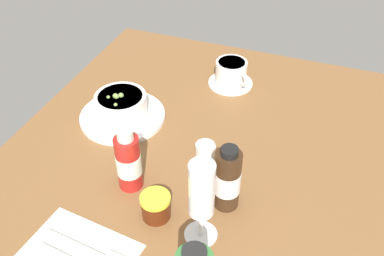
{
  "coord_description": "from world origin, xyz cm",
  "views": [
    {
      "loc": [
        61.14,
        24.28,
        66.17
      ],
      "look_at": [
        -4.33,
        0.09,
        8.11
      ],
      "focal_mm": 40.2,
      "sensor_mm": 36.0,
      "label": 1
    }
  ],
  "objects_px": {
    "porridge_bowl": "(122,108)",
    "creamer_jug": "(206,152)",
    "jam_jar": "(156,206)",
    "sauce_bottle_red": "(129,162)",
    "coffee_cup": "(231,73)",
    "wine_glass": "(202,194)",
    "sauce_bottle_brown": "(227,179)",
    "cutlery_setting": "(80,255)"
  },
  "relations": [
    {
      "from": "cutlery_setting",
      "to": "sauce_bottle_brown",
      "type": "relative_size",
      "value": 1.45
    },
    {
      "from": "cutlery_setting",
      "to": "jam_jar",
      "type": "bearing_deg",
      "value": 144.84
    },
    {
      "from": "creamer_jug",
      "to": "sauce_bottle_brown",
      "type": "xyz_separation_m",
      "value": [
        0.1,
        0.08,
        0.04
      ]
    },
    {
      "from": "porridge_bowl",
      "to": "coffee_cup",
      "type": "distance_m",
      "value": 0.32
    },
    {
      "from": "porridge_bowl",
      "to": "sauce_bottle_red",
      "type": "xyz_separation_m",
      "value": [
        0.19,
        0.12,
        0.03
      ]
    },
    {
      "from": "creamer_jug",
      "to": "coffee_cup",
      "type": "bearing_deg",
      "value": -173.75
    },
    {
      "from": "sauce_bottle_brown",
      "to": "wine_glass",
      "type": "bearing_deg",
      "value": -13.66
    },
    {
      "from": "cutlery_setting",
      "to": "wine_glass",
      "type": "relative_size",
      "value": 1.18
    },
    {
      "from": "porridge_bowl",
      "to": "creamer_jug",
      "type": "distance_m",
      "value": 0.25
    },
    {
      "from": "cutlery_setting",
      "to": "coffee_cup",
      "type": "height_order",
      "value": "coffee_cup"
    },
    {
      "from": "creamer_jug",
      "to": "jam_jar",
      "type": "bearing_deg",
      "value": -12.22
    },
    {
      "from": "creamer_jug",
      "to": "porridge_bowl",
      "type": "bearing_deg",
      "value": -106.16
    },
    {
      "from": "porridge_bowl",
      "to": "jam_jar",
      "type": "height_order",
      "value": "porridge_bowl"
    },
    {
      "from": "creamer_jug",
      "to": "wine_glass",
      "type": "distance_m",
      "value": 0.22
    },
    {
      "from": "jam_jar",
      "to": "sauce_bottle_brown",
      "type": "distance_m",
      "value": 0.15
    },
    {
      "from": "porridge_bowl",
      "to": "sauce_bottle_brown",
      "type": "bearing_deg",
      "value": 61.54
    },
    {
      "from": "coffee_cup",
      "to": "creamer_jug",
      "type": "xyz_separation_m",
      "value": [
        0.31,
        0.03,
        -0.01
      ]
    },
    {
      "from": "creamer_jug",
      "to": "jam_jar",
      "type": "relative_size",
      "value": 0.89
    },
    {
      "from": "creamer_jug",
      "to": "sauce_bottle_red",
      "type": "xyz_separation_m",
      "value": [
        0.12,
        -0.12,
        0.04
      ]
    },
    {
      "from": "cutlery_setting",
      "to": "sauce_bottle_red",
      "type": "xyz_separation_m",
      "value": [
        -0.19,
        0.01,
        0.06
      ]
    },
    {
      "from": "coffee_cup",
      "to": "wine_glass",
      "type": "bearing_deg",
      "value": 10.23
    },
    {
      "from": "wine_glass",
      "to": "sauce_bottle_brown",
      "type": "bearing_deg",
      "value": 166.34
    },
    {
      "from": "creamer_jug",
      "to": "wine_glass",
      "type": "height_order",
      "value": "wine_glass"
    },
    {
      "from": "jam_jar",
      "to": "creamer_jug",
      "type": "bearing_deg",
      "value": 167.78
    },
    {
      "from": "jam_jar",
      "to": "sauce_bottle_red",
      "type": "height_order",
      "value": "sauce_bottle_red"
    },
    {
      "from": "sauce_bottle_brown",
      "to": "jam_jar",
      "type": "bearing_deg",
      "value": -56.97
    },
    {
      "from": "cutlery_setting",
      "to": "coffee_cup",
      "type": "relative_size",
      "value": 1.75
    },
    {
      "from": "wine_glass",
      "to": "jam_jar",
      "type": "xyz_separation_m",
      "value": [
        -0.01,
        -0.1,
        -0.09
      ]
    },
    {
      "from": "coffee_cup",
      "to": "creamer_jug",
      "type": "height_order",
      "value": "coffee_cup"
    },
    {
      "from": "coffee_cup",
      "to": "sauce_bottle_brown",
      "type": "bearing_deg",
      "value": 15.21
    },
    {
      "from": "coffee_cup",
      "to": "creamer_jug",
      "type": "distance_m",
      "value": 0.31
    },
    {
      "from": "coffee_cup",
      "to": "sauce_bottle_red",
      "type": "relative_size",
      "value": 0.82
    },
    {
      "from": "jam_jar",
      "to": "sauce_bottle_brown",
      "type": "relative_size",
      "value": 0.4
    },
    {
      "from": "sauce_bottle_red",
      "to": "sauce_bottle_brown",
      "type": "bearing_deg",
      "value": 95.61
    },
    {
      "from": "cutlery_setting",
      "to": "sauce_bottle_red",
      "type": "height_order",
      "value": "sauce_bottle_red"
    },
    {
      "from": "cutlery_setting",
      "to": "sauce_bottle_brown",
      "type": "xyz_separation_m",
      "value": [
        -0.21,
        0.21,
        0.07
      ]
    },
    {
      "from": "porridge_bowl",
      "to": "coffee_cup",
      "type": "height_order",
      "value": "porridge_bowl"
    },
    {
      "from": "porridge_bowl",
      "to": "jam_jar",
      "type": "xyz_separation_m",
      "value": [
        0.25,
        0.2,
        -0.0
      ]
    },
    {
      "from": "cutlery_setting",
      "to": "sauce_bottle_red",
      "type": "bearing_deg",
      "value": 177.07
    },
    {
      "from": "cutlery_setting",
      "to": "creamer_jug",
      "type": "bearing_deg",
      "value": 157.13
    },
    {
      "from": "wine_glass",
      "to": "sauce_bottle_brown",
      "type": "xyz_separation_m",
      "value": [
        -0.09,
        0.02,
        -0.05
      ]
    },
    {
      "from": "coffee_cup",
      "to": "wine_glass",
      "type": "relative_size",
      "value": 0.67
    }
  ]
}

